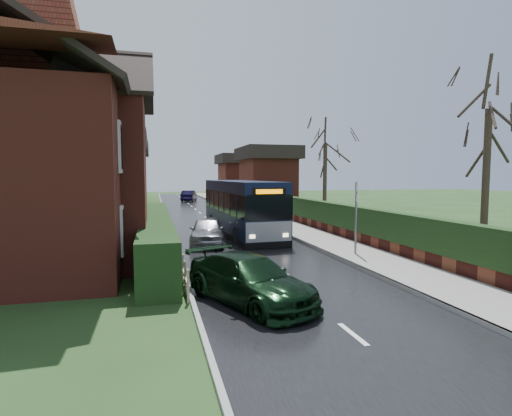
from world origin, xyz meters
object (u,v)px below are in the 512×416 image
object	(u,v)px
car_silver	(207,231)
car_green	(249,280)
brick_house	(32,150)
bus_stop_sign	(356,208)
bus	(241,208)

from	to	relation	value
car_silver	car_green	bearing A→B (deg)	-82.16
brick_house	bus_stop_sign	distance (m)	13.41
bus	car_silver	size ratio (longest dim) A/B	2.53
brick_house	car_green	xyz separation A→B (m)	(7.13, -8.17, -3.75)
brick_house	bus_stop_sign	world-z (taller)	brick_house
bus	car_silver	distance (m)	3.79
bus_stop_sign	car_silver	bearing A→B (deg)	158.05
car_green	bus	bearing A→B (deg)	54.99
brick_house	bus	world-z (taller)	brick_house
car_green	bus_stop_sign	xyz separation A→B (m)	(5.60, 4.69, 1.41)
car_green	bus_stop_sign	size ratio (longest dim) A/B	1.39
bus	car_green	xyz separation A→B (m)	(-2.40, -12.00, -0.88)
bus	car_green	world-z (taller)	bus
car_silver	bus_stop_sign	distance (m)	7.19
bus_stop_sign	car_green	bearing A→B (deg)	-123.21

